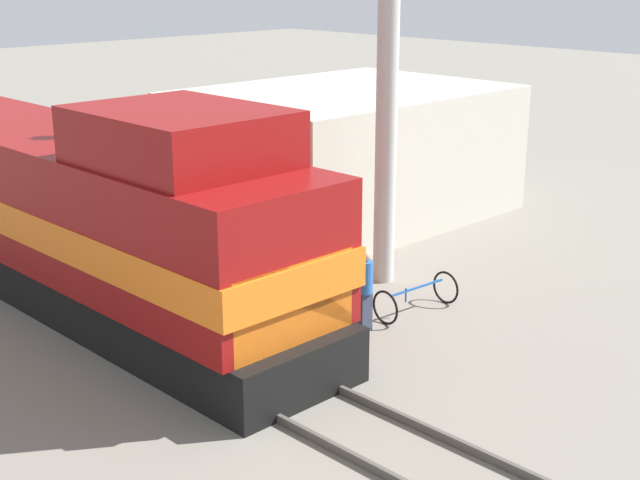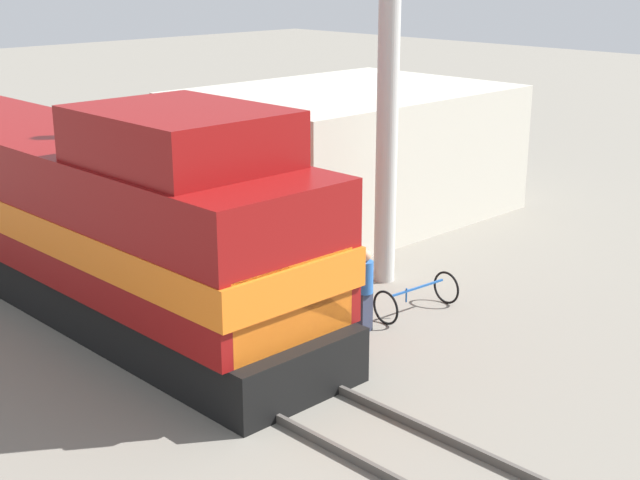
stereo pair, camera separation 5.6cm
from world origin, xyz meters
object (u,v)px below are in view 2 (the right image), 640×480
at_px(bicycle, 417,297).
at_px(utility_pole, 389,42).
at_px(locomotive, 63,205).
at_px(vendor_umbrella, 321,163).
at_px(billboard_sign, 202,127).
at_px(person_bystander, 365,287).

bearing_deg(bicycle, utility_pole, 154.62).
relative_size(locomotive, vendor_umbrella, 6.51).
height_order(locomotive, utility_pole, utility_pole).
bearing_deg(billboard_sign, locomotive, -152.12).
distance_m(utility_pole, person_bystander, 5.47).
relative_size(utility_pole, vendor_umbrella, 4.20).
relative_size(utility_pole, bicycle, 5.63).
distance_m(locomotive, vendor_umbrella, 6.56).
bearing_deg(bicycle, billboard_sign, 173.40).
bearing_deg(locomotive, billboard_sign, 27.88).
xyz_separation_m(vendor_umbrella, billboard_sign, (-0.00, 5.00, 0.29)).
bearing_deg(vendor_umbrella, person_bystander, -125.68).
bearing_deg(utility_pole, billboard_sign, 84.22).
relative_size(locomotive, utility_pole, 1.55).
bearing_deg(utility_pole, vendor_umbrella, 74.56).
bearing_deg(person_bystander, vendor_umbrella, 54.32).
bearing_deg(bicycle, locomotive, -140.98).
height_order(utility_pole, billboard_sign, utility_pole).
bearing_deg(person_bystander, billboard_sign, 70.91).
distance_m(locomotive, utility_pole, 7.98).
xyz_separation_m(utility_pole, person_bystander, (-2.54, -1.74, -4.52)).
height_order(vendor_umbrella, person_bystander, vendor_umbrella).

